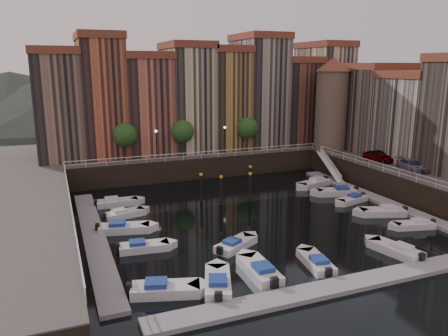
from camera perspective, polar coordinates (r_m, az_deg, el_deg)
name	(u,v)px	position (r m, az deg, el deg)	size (l,w,h in m)	color
ground	(249,214)	(47.25, 3.31, -6.05)	(200.00, 200.00, 0.00)	black
quay_far	(182,156)	(70.47, -5.56, 1.61)	(80.00, 20.00, 3.00)	black
dock_left	(94,237)	(42.40, -16.61, -8.65)	(2.00, 28.00, 0.35)	gray
dock_right	(377,199)	(54.97, 19.33, -3.83)	(2.00, 28.00, 0.35)	gray
dock_near	(348,284)	(33.78, 15.89, -14.41)	(30.00, 2.00, 0.35)	gray
mountains	(116,90)	(152.03, -13.94, 9.90)	(145.00, 100.00, 18.00)	#2D382D
far_terrace	(206,97)	(67.83, -2.42, 9.28)	(48.70, 10.30, 17.50)	#7E6250
right_terrace	(420,113)	(63.65, 24.26, 6.62)	(9.30, 24.30, 14.00)	#7B6A5D
corner_tower	(331,103)	(67.51, 13.85, 8.25)	(5.20, 5.20, 13.80)	#6B5B4C
promenade_trees	(187,131)	(61.85, -4.84, 4.79)	(21.20, 3.20, 5.20)	black
street_lamps	(192,137)	(61.11, -4.26, 4.05)	(10.36, 0.36, 4.18)	black
railings	(232,170)	(50.48, 1.05, -0.29)	(36.08, 34.04, 0.52)	white
gangway	(330,165)	(63.43, 13.63, 0.39)	(2.78, 8.32, 3.73)	white
mooring_pilings	(231,187)	(51.58, 0.93, -2.45)	(7.35, 3.79, 3.78)	black
boat_left_0	(164,289)	(31.76, -7.87, -15.43)	(5.19, 3.11, 1.16)	silver
boat_left_1	(143,247)	(38.82, -10.56, -10.09)	(4.57, 2.07, 1.03)	silver
boat_left_2	(123,228)	(43.30, -13.06, -7.66)	(5.17, 2.83, 1.16)	silver
boat_left_3	(123,214)	(47.39, -13.00, -5.87)	(4.63, 2.65, 1.04)	silver
boat_left_4	(116,202)	(51.38, -13.90, -4.39)	(4.87, 1.89, 1.11)	silver
boat_right_0	(415,225)	(47.12, 23.64, -6.82)	(4.29, 2.38, 0.96)	silver
boat_right_1	(383,212)	(49.76, 20.11, -5.39)	(5.07, 3.29, 1.14)	silver
boat_right_2	(352,200)	(53.25, 16.38, -3.97)	(4.45, 2.55, 1.00)	silver
boat_right_3	(337,192)	(55.76, 14.58, -3.03)	(5.26, 3.10, 1.18)	silver
boat_right_4	(314,183)	(59.02, 11.69, -1.98)	(5.30, 3.30, 1.19)	silver
boat_near_0	(218,283)	(32.27, -0.82, -14.81)	(3.32, 5.14, 1.16)	silver
boat_near_1	(260,271)	(34.11, 4.71, -13.21)	(2.03, 5.24, 1.20)	silver
boat_near_2	(316,262)	(36.14, 11.97, -11.97)	(2.29, 4.67, 1.05)	silver
boat_near_3	(397,250)	(40.23, 21.62, -9.94)	(2.73, 5.00, 1.12)	silver
car_a	(378,157)	(61.66, 19.51, 1.35)	(1.71, 4.25, 1.45)	gray
car_b	(379,157)	(62.07, 19.55, 1.37)	(1.41, 4.04, 1.33)	gray
car_c	(411,166)	(57.88, 23.28, 0.25)	(1.88, 4.63, 1.34)	gray
boat_extra_705	(235,245)	(38.63, 1.47, -9.97)	(4.56, 3.59, 1.05)	silver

